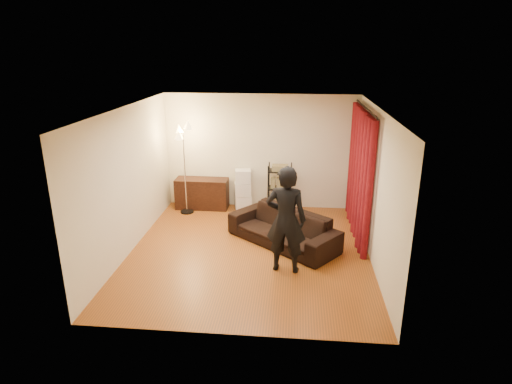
# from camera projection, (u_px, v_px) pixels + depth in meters

# --- Properties ---
(floor) EXTENTS (5.00, 5.00, 0.00)m
(floor) POSITION_uv_depth(u_px,v_px,m) (249.00, 251.00, 8.16)
(floor) COLOR #964A15
(floor) RESTS_ON ground
(ceiling) EXTENTS (5.00, 5.00, 0.00)m
(ceiling) POSITION_uv_depth(u_px,v_px,m) (249.00, 109.00, 7.29)
(ceiling) COLOR white
(ceiling) RESTS_ON ground
(wall_back) EXTENTS (5.00, 0.00, 5.00)m
(wall_back) POSITION_uv_depth(u_px,v_px,m) (261.00, 152.00, 10.08)
(wall_back) COLOR beige
(wall_back) RESTS_ON ground
(wall_front) EXTENTS (5.00, 0.00, 5.00)m
(wall_front) POSITION_uv_depth(u_px,v_px,m) (227.00, 244.00, 5.37)
(wall_front) COLOR beige
(wall_front) RESTS_ON ground
(wall_left) EXTENTS (0.00, 5.00, 5.00)m
(wall_left) POSITION_uv_depth(u_px,v_px,m) (129.00, 181.00, 7.93)
(wall_left) COLOR beige
(wall_left) RESTS_ON ground
(wall_right) EXTENTS (0.00, 5.00, 5.00)m
(wall_right) POSITION_uv_depth(u_px,v_px,m) (376.00, 188.00, 7.53)
(wall_right) COLOR beige
(wall_right) RESTS_ON ground
(curtain_rod) EXTENTS (0.04, 2.65, 0.04)m
(curtain_rod) POSITION_uv_depth(u_px,v_px,m) (366.00, 109.00, 8.20)
(curtain_rod) COLOR black
(curtain_rod) RESTS_ON wall_right
(curtain) EXTENTS (0.22, 2.65, 2.55)m
(curtain) POSITION_uv_depth(u_px,v_px,m) (360.00, 174.00, 8.62)
(curtain) COLOR maroon
(curtain) RESTS_ON ground
(sofa) EXTENTS (2.32, 2.11, 0.66)m
(sofa) POSITION_uv_depth(u_px,v_px,m) (283.00, 228.00, 8.39)
(sofa) COLOR black
(sofa) RESTS_ON ground
(person) EXTENTS (0.74, 0.54, 1.88)m
(person) POSITION_uv_depth(u_px,v_px,m) (286.00, 220.00, 7.20)
(person) COLOR black
(person) RESTS_ON ground
(media_cabinet) EXTENTS (1.25, 0.48, 0.73)m
(media_cabinet) POSITION_uv_depth(u_px,v_px,m) (202.00, 193.00, 10.27)
(media_cabinet) COLOR black
(media_cabinet) RESTS_ON ground
(storage_boxes) EXTENTS (0.44, 0.38, 0.96)m
(storage_boxes) POSITION_uv_depth(u_px,v_px,m) (243.00, 189.00, 10.22)
(storage_boxes) COLOR silver
(storage_boxes) RESTS_ON ground
(wire_shelf) EXTENTS (0.56, 0.43, 1.15)m
(wire_shelf) POSITION_uv_depth(u_px,v_px,m) (280.00, 188.00, 9.99)
(wire_shelf) COLOR black
(wire_shelf) RESTS_ON ground
(floor_lamp) EXTENTS (0.38, 0.38, 2.08)m
(floor_lamp) POSITION_uv_depth(u_px,v_px,m) (185.00, 170.00, 9.75)
(floor_lamp) COLOR silver
(floor_lamp) RESTS_ON ground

